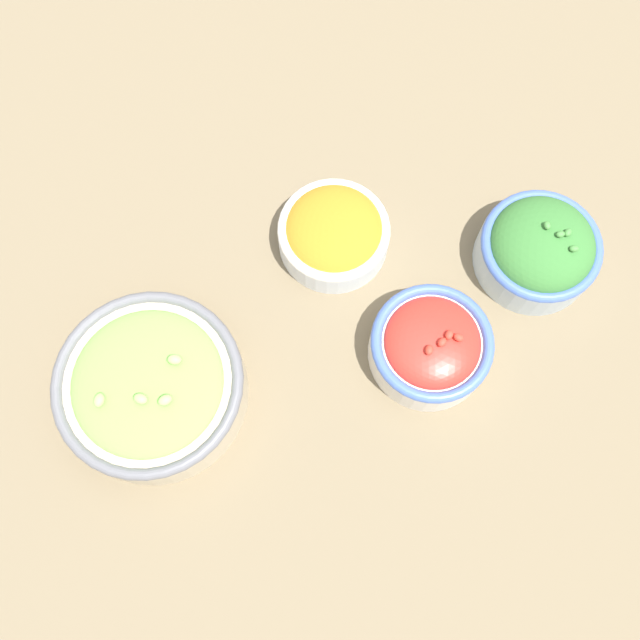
{
  "coord_description": "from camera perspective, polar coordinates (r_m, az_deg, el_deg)",
  "views": [
    {
      "loc": [
        0.07,
        -0.22,
        0.76
      ],
      "look_at": [
        0.0,
        0.0,
        0.03
      ],
      "focal_mm": 40.0,
      "sensor_mm": 36.0,
      "label": 1
    }
  ],
  "objects": [
    {
      "name": "ground_plane",
      "position": [
        0.8,
        0.0,
        -0.66
      ],
      "size": [
        3.0,
        3.0,
        0.0
      ],
      "primitive_type": "plane",
      "color": "#75664C"
    },
    {
      "name": "bowl_broccoli",
      "position": [
        0.83,
        17.14,
        5.47
      ],
      "size": [
        0.13,
        0.13,
        0.08
      ],
      "color": "#B2C1CC",
      "rests_on": "ground_plane"
    },
    {
      "name": "bowl_carrots",
      "position": [
        0.81,
        1.11,
        6.98
      ],
      "size": [
        0.13,
        0.13,
        0.05
      ],
      "color": "silver",
      "rests_on": "ground_plane"
    },
    {
      "name": "bowl_lettuce",
      "position": [
        0.76,
        -13.34,
        -5.19
      ],
      "size": [
        0.2,
        0.2,
        0.08
      ],
      "color": "beige",
      "rests_on": "ground_plane"
    },
    {
      "name": "bowl_cherry_tomatoes",
      "position": [
        0.77,
        8.84,
        -2.06
      ],
      "size": [
        0.13,
        0.13,
        0.07
      ],
      "color": "silver",
      "rests_on": "ground_plane"
    }
  ]
}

